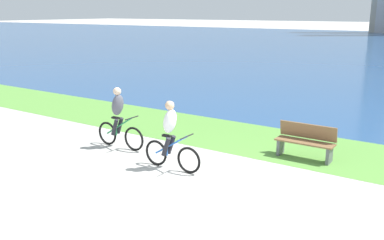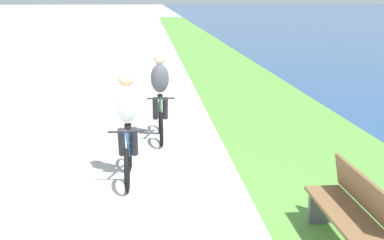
% 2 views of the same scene
% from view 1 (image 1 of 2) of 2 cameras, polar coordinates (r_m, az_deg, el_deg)
% --- Properties ---
extents(ground_plane, '(300.00, 300.00, 0.00)m').
position_cam_1_polar(ground_plane, '(9.39, 2.99, -9.08)').
color(ground_plane, '#B2AFA8').
extents(grass_strip_bayside, '(120.00, 3.14, 0.01)m').
position_cam_1_polar(grass_strip_bayside, '(12.58, 11.81, -3.18)').
color(grass_strip_bayside, '#59933D').
rests_on(grass_strip_bayside, ground).
extents(cyclist_lead, '(1.63, 0.52, 1.69)m').
position_cam_1_polar(cyclist_lead, '(10.20, -2.88, -2.12)').
color(cyclist_lead, black).
rests_on(cyclist_lead, ground).
extents(cyclist_trailing, '(1.67, 0.52, 1.71)m').
position_cam_1_polar(cyclist_trailing, '(11.99, -9.77, 0.23)').
color(cyclist_trailing, black).
rests_on(cyclist_trailing, ground).
extents(bench_near_path, '(1.50, 0.47, 0.90)m').
position_cam_1_polar(bench_near_path, '(11.44, 14.93, -2.79)').
color(bench_near_path, brown).
rests_on(bench_near_path, ground).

